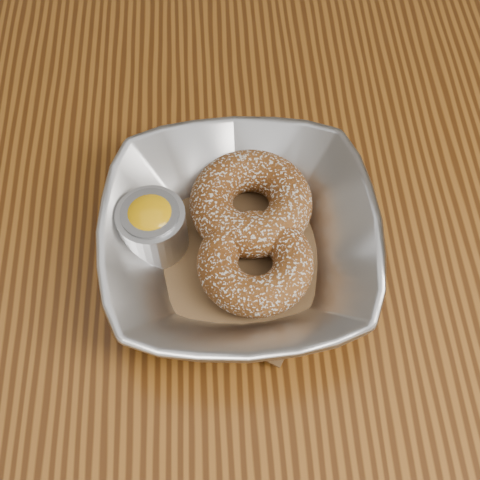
{
  "coord_description": "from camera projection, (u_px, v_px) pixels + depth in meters",
  "views": [
    {
      "loc": [
        -0.06,
        -0.27,
        1.23
      ],
      "look_at": [
        -0.05,
        -0.0,
        0.78
      ],
      "focal_mm": 50.0,
      "sensor_mm": 36.0,
      "label": 1
    }
  ],
  "objects": [
    {
      "name": "table",
      "position": [
        290.0,
        305.0,
        0.64
      ],
      "size": [
        1.2,
        0.8,
        0.75
      ],
      "color": "brown",
      "rests_on": "ground_plane"
    },
    {
      "name": "ground_plane",
      "position": [
        267.0,
        461.0,
        1.2
      ],
      "size": [
        4.0,
        4.0,
        0.0
      ],
      "primitive_type": "plane",
      "color": "#565659",
      "rests_on": "ground"
    },
    {
      "name": "donut_back",
      "position": [
        251.0,
        203.0,
        0.55
      ],
      "size": [
        0.11,
        0.11,
        0.04
      ],
      "primitive_type": "torus",
      "rotation": [
        0.0,
        0.0,
        0.07
      ],
      "color": "brown",
      "rests_on": "parchment"
    },
    {
      "name": "donut_front",
      "position": [
        255.0,
        263.0,
        0.52
      ],
      "size": [
        0.1,
        0.1,
        0.03
      ],
      "primitive_type": "torus",
      "rotation": [
        0.0,
        0.0,
        0.1
      ],
      "color": "brown",
      "rests_on": "parchment"
    },
    {
      "name": "parchment",
      "position": [
        240.0,
        253.0,
        0.55
      ],
      "size": [
        0.2,
        0.2,
        0.0
      ],
      "primitive_type": "cube",
      "rotation": [
        0.0,
        0.0,
        1.02
      ],
      "color": "brown",
      "rests_on": "table"
    },
    {
      "name": "ramekin",
      "position": [
        152.0,
        226.0,
        0.53
      ],
      "size": [
        0.05,
        0.05,
        0.05
      ],
      "color": "#B2B4B9",
      "rests_on": "table"
    },
    {
      "name": "serving_bowl",
      "position": [
        240.0,
        242.0,
        0.53
      ],
      "size": [
        0.22,
        0.22,
        0.05
      ],
      "primitive_type": "imported",
      "color": "#B2B4B9",
      "rests_on": "table"
    }
  ]
}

